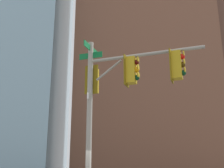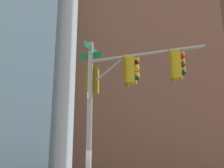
% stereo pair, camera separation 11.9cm
% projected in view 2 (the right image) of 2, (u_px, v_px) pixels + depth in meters
% --- Properties ---
extents(signal_pole_assembly, '(4.41, 2.40, 6.72)m').
position_uv_depth(signal_pole_assembly, '(118.00, 88.00, 10.44)').
color(signal_pole_assembly, '#9E998C').
rests_on(signal_pole_assembly, ground_plane).
extents(building_brick_nearside, '(27.48, 18.39, 51.25)m').
position_uv_depth(building_brick_nearside, '(143.00, 50.00, 61.01)').
color(building_brick_nearside, brown).
rests_on(building_brick_nearside, ground_plane).
extents(building_brick_farside, '(19.64, 16.38, 38.94)m').
position_uv_depth(building_brick_farside, '(202.00, 78.00, 59.98)').
color(building_brick_farside, brown).
rests_on(building_brick_farside, ground_plane).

